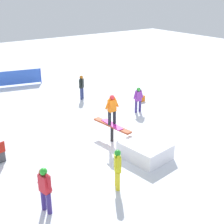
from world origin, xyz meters
TOP-DOWN VIEW (x-y plane):
  - ground_plane at (0.00, 0.00)m, footprint 60.00×60.00m
  - rail_feature at (0.00, 0.00)m, footprint 2.19×0.56m
  - snow_kicker_ramp at (-1.94, -0.25)m, footprint 1.98×1.72m
  - main_rider_on_rail at (0.00, 0.00)m, footprint 1.36×0.70m
  - bystander_purple at (2.05, -3.24)m, footprint 0.24×0.64m
  - bystander_red at (-2.66, 4.38)m, footprint 0.69×0.29m
  - bystander_yellow at (-2.95, 1.89)m, footprint 0.61×0.39m
  - bystander_black at (5.76, -1.85)m, footprint 0.47×0.51m
  - backpack_on_snow at (3.26, -4.58)m, footprint 0.25×0.32m
  - safety_fence at (10.82, 0.55)m, footprint 0.90×3.54m

SIDE VIEW (x-z plane):
  - ground_plane at x=0.00m, z-range 0.00..0.00m
  - backpack_on_snow at x=3.26m, z-range 0.00..0.34m
  - snow_kicker_ramp at x=-1.94m, z-range 0.00..0.64m
  - safety_fence at x=10.82m, z-range 0.05..1.15m
  - rail_feature at x=0.00m, z-range 0.27..1.09m
  - bystander_purple at x=2.05m, z-range 0.09..1.50m
  - bystander_yellow at x=-2.95m, z-range 0.09..1.56m
  - bystander_black at x=5.76m, z-range 0.09..1.58m
  - bystander_red at x=-2.66m, z-range 0.09..1.63m
  - main_rider_on_rail at x=0.00m, z-range 0.81..2.19m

